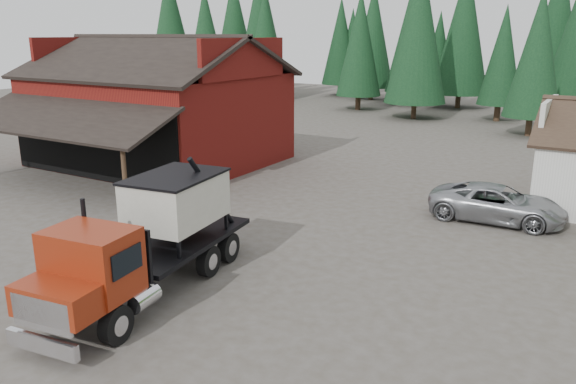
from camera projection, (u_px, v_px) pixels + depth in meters
The scene contains 9 objects.
ground at pixel (199, 253), 19.16m from camera, with size 120.00×120.00×0.00m, color #494339.
red_barn at pixel (159, 115), 32.04m from camera, with size 12.80×13.63×7.18m.
conifer_backdrop at pixel (481, 111), 53.81m from camera, with size 76.00×16.00×16.00m, color black, non-canonical shape.
near_pine_a at pixel (206, 42), 51.40m from camera, with size 4.40×4.40×11.40m.
near_pine_b at pixel (537, 53), 39.33m from camera, with size 3.96×3.96×10.40m.
near_pine_d at pixel (419, 31), 47.17m from camera, with size 5.28×5.28×13.40m.
feed_truck at pixel (150, 236), 15.85m from camera, with size 3.20×8.32×3.66m.
silver_car at pixel (497, 203), 22.24m from camera, with size 2.39×5.18×1.44m, color #A2A4A9.
equip_box at pixel (142, 229), 20.57m from camera, with size 0.70×1.10×0.60m, color maroon.
Camera 1 is at (11.82, -13.75, 7.23)m, focal length 35.00 mm.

